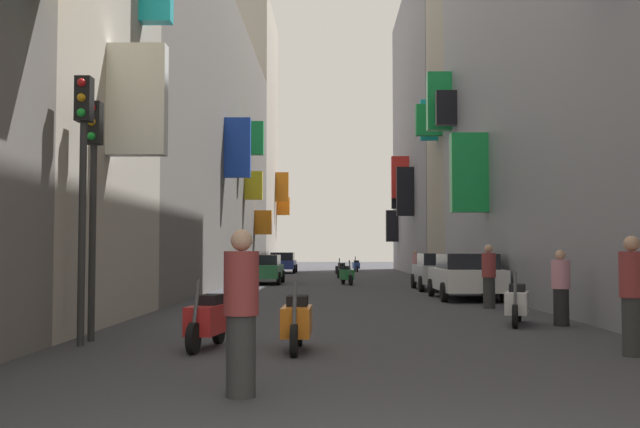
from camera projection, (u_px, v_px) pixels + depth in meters
ground_plane at (340, 285)px, 33.99m from camera, size 140.00×140.00×0.00m
building_left_mid_b at (177, 144)px, 36.61m from camera, size 7.19×33.15×13.57m
building_left_mid_c at (235, 141)px, 58.95m from camera, size 7.10×11.24×20.58m
building_right_mid_b at (492, 128)px, 38.78m from camera, size 7.27×6.51×15.91m
building_right_far at (448, 129)px, 53.37m from camera, size 7.19×21.98×20.59m
parked_car_silver at (438, 271)px, 29.51m from camera, size 1.85×3.97×1.45m
parked_car_white at (466, 275)px, 23.97m from camera, size 2.02×4.36×1.46m
parked_car_blue at (283, 262)px, 52.32m from camera, size 1.96×4.36×1.44m
parked_car_green at (262, 268)px, 35.34m from camera, size 1.94×4.45×1.36m
scooter_black at (341, 270)px, 42.79m from camera, size 0.66×1.86×1.13m
scooter_blue at (356, 266)px, 54.89m from camera, size 0.54×1.98×1.13m
scooter_green at (347, 275)px, 34.19m from camera, size 0.68×1.87×1.13m
scooter_orange at (297, 321)px, 11.61m from camera, size 0.46×1.79×1.13m
scooter_red at (207, 320)px, 11.88m from camera, size 0.59×1.78×1.13m
scooter_white at (517, 303)px, 15.68m from camera, size 0.77×1.92×1.13m
pedestrian_crossing at (489, 276)px, 20.16m from camera, size 0.51×0.51×1.73m
pedestrian_near_left at (241, 312)px, 7.99m from camera, size 0.53×0.53×1.79m
pedestrian_near_right at (415, 265)px, 42.12m from camera, size 0.42×0.42×1.56m
pedestrian_mid_street at (633, 296)px, 11.04m from camera, size 0.54×0.54×1.78m
pedestrian_far_away at (561, 288)px, 15.53m from camera, size 0.54×0.54×1.58m
traffic_light_near_corner at (93, 177)px, 12.99m from camera, size 0.26×0.34×4.17m
traffic_light_far_corner at (83, 162)px, 12.33m from camera, size 0.26×0.34×4.46m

